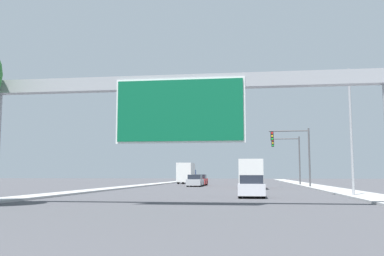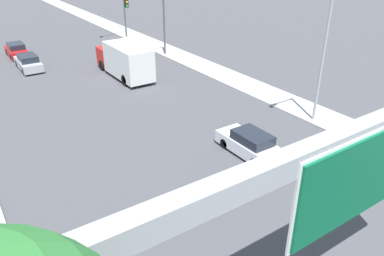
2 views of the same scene
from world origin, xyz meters
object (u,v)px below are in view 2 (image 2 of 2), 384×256
(car_far_right, at_px, (250,144))
(truck_box_primary, at_px, (125,60))
(traffic_light_near_intersection, at_px, (152,14))
(street_lamp_right, at_px, (322,49))
(sign_gantry, at_px, (360,161))
(car_mid_right, at_px, (28,63))
(car_near_left, at_px, (16,50))
(traffic_light_mid_block, at_px, (115,3))

(car_far_right, height_order, truck_box_primary, truck_box_primary)
(traffic_light_near_intersection, xyz_separation_m, street_lamp_right, (1.21, -20.53, 0.57))
(sign_gantry, height_order, car_mid_right, sign_gantry)
(truck_box_primary, distance_m, street_lamp_right, 17.88)
(car_near_left, xyz_separation_m, car_mid_right, (-0.00, -5.47, -0.01))
(sign_gantry, relative_size, car_far_right, 4.64)
(car_far_right, xyz_separation_m, car_mid_right, (-7.00, 24.59, -0.00))
(car_near_left, xyz_separation_m, street_lamp_right, (13.56, -29.11, 4.50))
(car_near_left, distance_m, traffic_light_near_intersection, 15.55)
(traffic_light_near_intersection, distance_m, street_lamp_right, 20.57)
(traffic_light_mid_block, bearing_deg, traffic_light_near_intersection, -91.16)
(traffic_light_near_intersection, relative_size, traffic_light_mid_block, 1.02)
(traffic_light_near_intersection, distance_m, traffic_light_mid_block, 10.00)
(truck_box_primary, relative_size, street_lamp_right, 0.89)
(traffic_light_near_intersection, height_order, traffic_light_mid_block, traffic_light_near_intersection)
(sign_gantry, bearing_deg, car_far_right, 67.90)
(traffic_light_mid_block, bearing_deg, car_far_right, -100.01)
(sign_gantry, distance_m, traffic_light_mid_block, 41.11)
(car_near_left, height_order, car_mid_right, car_near_left)
(traffic_light_mid_block, relative_size, street_lamp_right, 0.76)
(car_mid_right, bearing_deg, traffic_light_near_intersection, -14.15)
(car_mid_right, xyz_separation_m, truck_box_primary, (7.00, -7.41, 0.87))
(car_near_left, relative_size, truck_box_primary, 0.54)
(traffic_light_mid_block, bearing_deg, street_lamp_right, -88.11)
(traffic_light_near_intersection, xyz_separation_m, traffic_light_mid_block, (0.20, 10.00, -0.12))
(traffic_light_mid_block, bearing_deg, car_mid_right, -151.26)
(car_mid_right, height_order, truck_box_primary, truck_box_primary)
(sign_gantry, relative_size, traffic_light_mid_block, 3.00)
(car_near_left, bearing_deg, traffic_light_near_intersection, -34.81)
(sign_gantry, xyz_separation_m, street_lamp_right, (10.06, 9.57, 0.04))
(sign_gantry, distance_m, car_mid_right, 33.69)
(car_far_right, distance_m, car_mid_right, 25.57)
(car_far_right, height_order, car_near_left, car_near_left)
(truck_box_primary, relative_size, traffic_light_mid_block, 1.16)
(car_near_left, relative_size, traffic_light_mid_block, 0.63)
(sign_gantry, distance_m, traffic_light_near_intersection, 31.37)
(car_near_left, distance_m, traffic_light_mid_block, 13.20)
(car_far_right, bearing_deg, sign_gantry, -112.10)
(sign_gantry, distance_m, car_far_right, 10.32)
(street_lamp_right, bearing_deg, traffic_light_mid_block, 91.89)
(car_far_right, xyz_separation_m, traffic_light_near_intersection, (5.35, 21.47, 3.94))
(sign_gantry, xyz_separation_m, car_far_right, (3.50, 8.62, -4.47))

